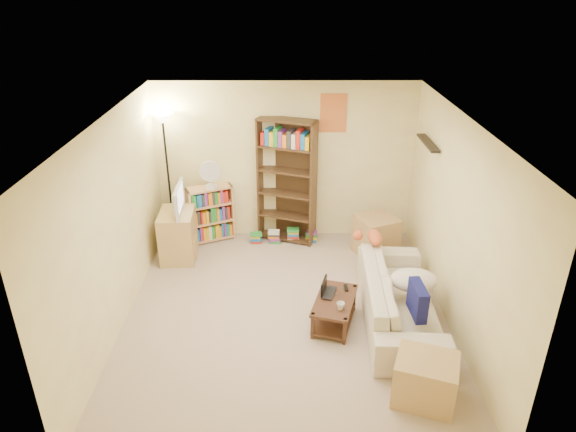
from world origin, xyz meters
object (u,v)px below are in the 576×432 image
(mug, at_px, (341,306))
(television, at_px, (174,200))
(tv_stand, at_px, (178,235))
(short_bookshelf, at_px, (210,214))
(tabby_cat, at_px, (372,237))
(desk_fan, at_px, (210,174))
(side_table, at_px, (376,236))
(end_cabinet, at_px, (425,380))
(laptop, at_px, (333,294))
(tall_bookshelf, at_px, (287,179))
(sofa, at_px, (399,298))
(coffee_table, at_px, (334,309))
(floor_lamp, at_px, (165,141))

(mug, distance_m, television, 2.98)
(tv_stand, xyz_separation_m, short_bookshelf, (0.41, 0.57, 0.09))
(tabby_cat, relative_size, desk_fan, 1.12)
(side_table, bearing_deg, end_cabinet, -89.65)
(laptop, relative_size, mug, 2.63)
(television, xyz_separation_m, tall_bookshelf, (1.63, 0.57, 0.10))
(sofa, distance_m, coffee_table, 0.81)
(tall_bookshelf, height_order, side_table, tall_bookshelf)
(laptop, distance_m, end_cabinet, 1.58)
(sofa, distance_m, end_cabinet, 1.33)
(television, relative_size, short_bookshelf, 0.79)
(short_bookshelf, height_order, desk_fan, desk_fan)
(television, bearing_deg, tv_stand, -0.00)
(desk_fan, bearing_deg, floor_lamp, 176.10)
(laptop, relative_size, television, 0.48)
(side_table, bearing_deg, sofa, -89.12)
(side_table, distance_m, end_cabinet, 2.97)
(television, xyz_separation_m, side_table, (2.98, 0.06, -0.64))
(tabby_cat, xyz_separation_m, desk_fan, (-2.30, 1.26, 0.43))
(short_bookshelf, bearing_deg, floor_lamp, 155.24)
(laptop, bearing_deg, sofa, -73.18)
(tall_bookshelf, distance_m, desk_fan, 1.17)
(desk_fan, relative_size, floor_lamp, 0.21)
(desk_fan, bearing_deg, tall_bookshelf, 2.20)
(tall_bookshelf, distance_m, floor_lamp, 1.92)
(mug, height_order, floor_lamp, floor_lamp)
(sofa, xyz_separation_m, floor_lamp, (-3.20, 2.15, 1.34))
(sofa, bearing_deg, desk_fan, 53.13)
(coffee_table, distance_m, short_bookshelf, 2.87)
(sofa, xyz_separation_m, short_bookshelf, (-2.59, 2.15, 0.14))
(sofa, distance_m, mug, 0.81)
(floor_lamp, xyz_separation_m, side_table, (3.17, -0.51, -1.34))
(desk_fan, xyz_separation_m, floor_lamp, (-0.66, 0.04, 0.51))
(coffee_table, relative_size, television, 1.23)
(television, relative_size, end_cabinet, 1.21)
(floor_lamp, bearing_deg, side_table, -9.06)
(short_bookshelf, distance_m, side_table, 2.62)
(tabby_cat, distance_m, television, 2.87)
(tv_stand, relative_size, end_cabinet, 1.24)
(laptop, height_order, floor_lamp, floor_lamp)
(laptop, distance_m, television, 2.75)
(laptop, bearing_deg, short_bookshelf, 57.62)
(tv_stand, distance_m, tall_bookshelf, 1.85)
(tabby_cat, bearing_deg, tall_bookshelf, 131.00)
(mug, xyz_separation_m, television, (-2.25, 1.87, 0.55))
(tv_stand, bearing_deg, end_cabinet, -47.03)
(laptop, distance_m, floor_lamp, 3.44)
(tv_stand, height_order, tall_bookshelf, tall_bookshelf)
(desk_fan, bearing_deg, laptop, -50.47)
(mug, bearing_deg, tabby_cat, 65.47)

